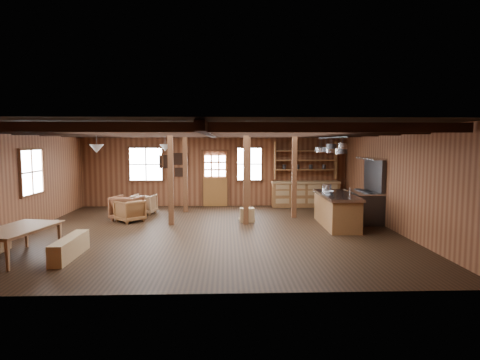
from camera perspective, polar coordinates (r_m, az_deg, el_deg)
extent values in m
cube|color=black|center=(10.99, -4.15, -7.39)|extent=(10.00, 9.00, 0.02)
cube|color=black|center=(10.73, -4.25, 7.46)|extent=(10.00, 9.00, 0.02)
cube|color=#582C19|center=(12.05, -28.74, -0.12)|extent=(0.02, 9.00, 2.80)
cube|color=#582C19|center=(11.71, 21.12, 0.03)|extent=(0.02, 9.00, 2.80)
cube|color=#582C19|center=(15.27, -3.56, 1.53)|extent=(10.00, 0.02, 2.80)
cube|color=#582C19|center=(6.30, -5.75, -3.88)|extent=(10.00, 0.02, 2.80)
cube|color=black|center=(7.23, -5.32, 7.48)|extent=(9.80, 0.12, 0.18)
cube|color=black|center=(8.73, -4.75, 7.10)|extent=(9.80, 0.12, 0.18)
cube|color=black|center=(10.23, -4.35, 6.84)|extent=(9.80, 0.12, 0.18)
cube|color=black|center=(11.73, -4.05, 6.64)|extent=(9.80, 0.12, 0.18)
cube|color=black|center=(13.23, -3.82, 6.49)|extent=(9.80, 0.12, 0.18)
cube|color=black|center=(14.53, -3.66, 6.39)|extent=(9.80, 0.12, 0.18)
cube|color=black|center=(10.73, -4.24, 6.77)|extent=(0.18, 8.82, 0.18)
cube|color=#402212|center=(11.87, -9.81, 0.38)|extent=(0.15, 0.15, 2.80)
cube|color=#402212|center=(14.02, -7.79, 1.15)|extent=(0.15, 0.15, 2.80)
cube|color=#402212|center=(11.78, 0.86, 0.42)|extent=(0.15, 0.15, 2.80)
cube|color=#402212|center=(13.98, 1.22, 1.19)|extent=(0.15, 0.15, 2.80)
cube|color=#402212|center=(12.94, 7.73, 0.81)|extent=(0.15, 0.15, 2.80)
cube|color=brown|center=(15.29, -3.54, -1.67)|extent=(0.90, 0.06, 1.10)
cube|color=#402212|center=(15.25, -5.36, 0.19)|extent=(0.06, 0.08, 2.10)
cube|color=#402212|center=(15.23, -1.75, 0.20)|extent=(0.06, 0.08, 2.10)
cube|color=#402212|center=(15.18, -3.58, 4.22)|extent=(1.02, 0.08, 0.06)
cube|color=white|center=(15.20, -3.57, 2.08)|extent=(0.84, 0.02, 0.90)
cube|color=white|center=(15.49, -13.23, 2.19)|extent=(1.20, 0.02, 1.20)
cube|color=#402212|center=(15.49, -13.23, 2.19)|extent=(1.32, 0.06, 1.32)
cube|color=white|center=(15.22, 1.33, 2.28)|extent=(0.90, 0.02, 1.20)
cube|color=#402212|center=(15.22, 1.33, 2.28)|extent=(1.02, 0.06, 1.32)
cube|color=white|center=(12.46, -27.55, 1.01)|extent=(0.02, 1.20, 1.20)
cube|color=#402212|center=(12.46, -27.55, 1.01)|extent=(0.14, 1.24, 1.32)
cube|color=silver|center=(15.29, -8.45, 2.98)|extent=(0.50, 0.03, 0.40)
cube|color=black|center=(15.28, -8.46, 2.98)|extent=(0.55, 0.02, 0.45)
cube|color=silver|center=(15.37, -10.67, 2.59)|extent=(0.35, 0.03, 0.45)
cube|color=black|center=(15.36, -10.68, 2.59)|extent=(0.40, 0.02, 0.50)
cube|color=silver|center=(15.31, -8.43, 1.12)|extent=(0.40, 0.03, 0.30)
cube|color=black|center=(15.30, -8.43, 1.11)|extent=(0.45, 0.02, 0.35)
cube|color=brown|center=(15.34, 9.24, -2.08)|extent=(2.50, 0.55, 0.90)
cube|color=#9A6E46|center=(15.27, 9.28, -0.30)|extent=(2.55, 0.60, 0.06)
cube|color=brown|center=(15.30, 9.26, 1.47)|extent=(2.30, 0.35, 0.04)
cube|color=brown|center=(15.28, 9.28, 2.78)|extent=(2.30, 0.35, 0.04)
cube|color=brown|center=(15.27, 9.30, 4.10)|extent=(2.30, 0.35, 0.04)
cube|color=brown|center=(15.09, 4.99, 2.80)|extent=(0.04, 0.35, 1.40)
cube|color=brown|center=(15.54, 13.44, 2.75)|extent=(0.04, 0.35, 1.40)
cylinder|color=#313134|center=(11.25, -19.78, 5.87)|extent=(0.02, 0.02, 0.45)
cone|color=silver|center=(11.25, -19.73, 4.21)|extent=(0.36, 0.36, 0.22)
cylinder|color=#313134|center=(12.86, -10.62, 5.98)|extent=(0.02, 0.02, 0.45)
cone|color=silver|center=(12.86, -10.60, 4.53)|extent=(0.36, 0.36, 0.22)
cylinder|color=#313134|center=(11.40, 12.90, 5.91)|extent=(0.04, 3.00, 0.04)
cylinder|color=#313134|center=(10.08, 14.40, 5.54)|extent=(0.01, 0.01, 0.15)
cylinder|color=#AEB0B5|center=(10.08, 14.39, 4.72)|extent=(0.20, 0.20, 0.14)
cylinder|color=#313134|center=(10.48, 14.41, 5.18)|extent=(0.01, 0.01, 0.28)
cylinder|color=#313134|center=(10.48, 14.38, 4.03)|extent=(0.23, 0.23, 0.14)
cylinder|color=#313134|center=(10.86, 14.00, 5.14)|extent=(0.01, 0.01, 0.30)
cylinder|color=#AEB0B5|center=(10.86, 13.97, 3.98)|extent=(0.21, 0.21, 0.14)
cylinder|color=#313134|center=(11.20, 12.91, 5.48)|extent=(0.01, 0.01, 0.17)
cylinder|color=#313134|center=(11.20, 12.89, 4.68)|extent=(0.27, 0.27, 0.14)
cylinder|color=#313134|center=(11.59, 12.71, 5.20)|extent=(0.01, 0.01, 0.29)
cylinder|color=#AEB0B5|center=(11.59, 12.69, 4.15)|extent=(0.22, 0.22, 0.14)
cylinder|color=#313134|center=(11.96, 12.18, 5.24)|extent=(0.01, 0.01, 0.27)
cylinder|color=#313134|center=(11.96, 12.16, 4.25)|extent=(0.23, 0.23, 0.14)
cylinder|color=#313134|center=(12.32, 11.50, 5.21)|extent=(0.01, 0.01, 0.29)
cylinder|color=#AEB0B5|center=(12.32, 11.48, 4.21)|extent=(0.28, 0.28, 0.14)
cylinder|color=#313134|center=(12.70, 11.23, 5.25)|extent=(0.01, 0.01, 0.27)
cylinder|color=#313134|center=(12.70, 11.21, 4.32)|extent=(0.27, 0.27, 0.14)
cube|color=brown|center=(11.95, 13.53, -4.35)|extent=(0.86, 2.42, 0.86)
cube|color=#AEB0B5|center=(11.88, 13.58, -2.11)|extent=(0.94, 2.52, 0.08)
cylinder|color=#313134|center=(11.31, 14.39, -2.50)|extent=(0.44, 0.44, 0.06)
cylinder|color=#AEB0B5|center=(11.35, 15.38, -1.73)|extent=(0.03, 0.03, 0.30)
cube|color=#9A6E46|center=(12.27, 1.01, -4.98)|extent=(0.50, 0.37, 0.43)
cube|color=#313134|center=(12.84, 17.09, -3.70)|extent=(0.79, 1.49, 0.89)
cube|color=#AEB0B5|center=(12.77, 17.15, -1.64)|extent=(0.81, 1.51, 0.04)
cube|color=#313134|center=(12.83, 18.56, 0.71)|extent=(0.12, 1.49, 0.99)
cube|color=#AEB0B5|center=(12.76, 18.12, 2.93)|extent=(0.40, 1.59, 0.05)
imported|color=#906341|center=(9.62, -28.87, -7.85)|extent=(1.34, 1.99, 0.64)
cube|color=#9A6E46|center=(9.23, -23.06, -8.83)|extent=(0.29, 1.57, 0.43)
imported|color=brown|center=(12.71, -15.41, -4.24)|extent=(1.03, 1.03, 0.67)
imported|color=brown|center=(13.06, -15.78, -3.81)|extent=(1.02, 1.04, 0.76)
imported|color=brown|center=(13.97, -13.46, -3.36)|extent=(0.82, 0.84, 0.67)
cylinder|color=#AEB0B5|center=(12.82, 12.25, -0.98)|extent=(0.29, 0.29, 0.18)
imported|color=silver|center=(12.01, 12.57, -1.66)|extent=(0.35, 0.35, 0.07)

